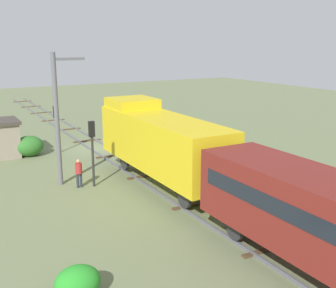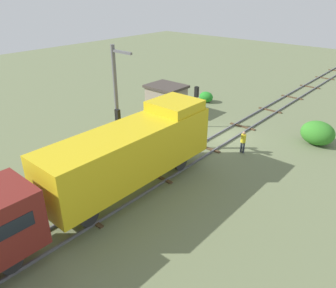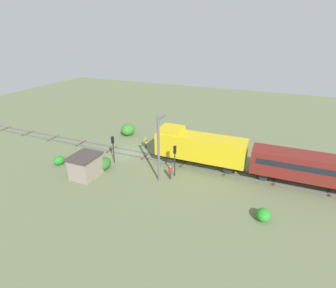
{
  "view_description": "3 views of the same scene",
  "coord_description": "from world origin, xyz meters",
  "px_view_note": "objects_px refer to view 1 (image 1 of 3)",
  "views": [
    {
      "loc": [
        11.14,
        30.97,
        8.29
      ],
      "look_at": [
        -1.29,
        8.99,
        2.11
      ],
      "focal_mm": 45.0,
      "sensor_mm": 36.0,
      "label": 1
    },
    {
      "loc": [
        -12.41,
        21.64,
        11.21
      ],
      "look_at": [
        0.39,
        6.82,
        1.73
      ],
      "focal_mm": 35.0,
      "sensor_mm": 36.0,
      "label": 2
    },
    {
      "loc": [
        28.67,
        18.18,
        15.9
      ],
      "look_at": [
        -0.04,
        6.14,
        2.37
      ],
      "focal_mm": 28.0,
      "sensor_mm": 36.0,
      "label": 3
    }
  ],
  "objects_px": {
    "traffic_signal_mid": "(92,141)",
    "worker_by_signal": "(79,171)",
    "locomotive": "(160,140)",
    "traffic_signal_near": "(56,120)",
    "worker_near_track": "(134,137)",
    "catenary_mast": "(58,116)"
  },
  "relations": [
    {
      "from": "locomotive",
      "to": "traffic_signal_near",
      "type": "relative_size",
      "value": 3.21
    },
    {
      "from": "catenary_mast",
      "to": "worker_by_signal",
      "type": "bearing_deg",
      "value": 124.35
    },
    {
      "from": "traffic_signal_near",
      "to": "worker_by_signal",
      "type": "bearing_deg",
      "value": 83.16
    },
    {
      "from": "locomotive",
      "to": "traffic_signal_mid",
      "type": "bearing_deg",
      "value": -28.53
    },
    {
      "from": "traffic_signal_mid",
      "to": "catenary_mast",
      "type": "bearing_deg",
      "value": -40.21
    },
    {
      "from": "worker_near_track",
      "to": "worker_by_signal",
      "type": "xyz_separation_m",
      "value": [
        6.6,
        6.6,
        0.0
      ]
    },
    {
      "from": "worker_near_track",
      "to": "worker_by_signal",
      "type": "height_order",
      "value": "same"
    },
    {
      "from": "worker_by_signal",
      "to": "catenary_mast",
      "type": "bearing_deg",
      "value": -165.32
    },
    {
      "from": "traffic_signal_mid",
      "to": "catenary_mast",
      "type": "height_order",
      "value": "catenary_mast"
    },
    {
      "from": "locomotive",
      "to": "traffic_signal_mid",
      "type": "height_order",
      "value": "locomotive"
    },
    {
      "from": "worker_near_track",
      "to": "catenary_mast",
      "type": "relative_size",
      "value": 0.22
    },
    {
      "from": "traffic_signal_near",
      "to": "worker_by_signal",
      "type": "distance_m",
      "value": 8.53
    },
    {
      "from": "locomotive",
      "to": "worker_by_signal",
      "type": "height_order",
      "value": "locomotive"
    },
    {
      "from": "traffic_signal_mid",
      "to": "traffic_signal_near",
      "type": "bearing_deg",
      "value": -91.34
    },
    {
      "from": "traffic_signal_mid",
      "to": "worker_by_signal",
      "type": "xyz_separation_m",
      "value": [
        0.8,
        -0.22,
        -1.72
      ]
    },
    {
      "from": "traffic_signal_mid",
      "to": "worker_by_signal",
      "type": "bearing_deg",
      "value": -15.47
    },
    {
      "from": "locomotive",
      "to": "catenary_mast",
      "type": "bearing_deg",
      "value": -32.52
    },
    {
      "from": "worker_near_track",
      "to": "catenary_mast",
      "type": "distance_m",
      "value": 9.69
    },
    {
      "from": "locomotive",
      "to": "worker_near_track",
      "type": "xyz_separation_m",
      "value": [
        -2.4,
        -8.67,
        -1.78
      ]
    },
    {
      "from": "traffic_signal_near",
      "to": "catenary_mast",
      "type": "height_order",
      "value": "catenary_mast"
    },
    {
      "from": "traffic_signal_mid",
      "to": "worker_near_track",
      "type": "bearing_deg",
      "value": -130.38
    },
    {
      "from": "locomotive",
      "to": "traffic_signal_near",
      "type": "height_order",
      "value": "locomotive"
    }
  ]
}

